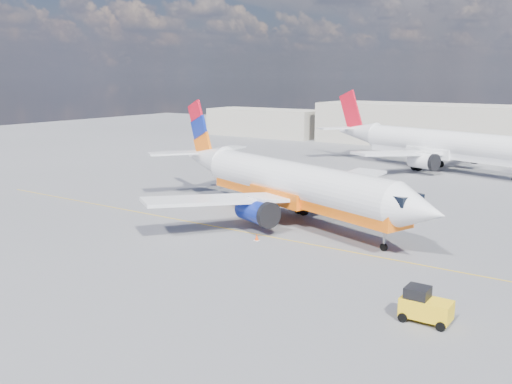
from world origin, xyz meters
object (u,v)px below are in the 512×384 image
Objects in this scene: second_jet at (435,144)px; gse_tug at (425,306)px; traffic_cone at (257,237)px; main_jet at (288,183)px.

gse_tug is at bearing -55.55° from second_jet.
gse_tug is 4.91× the size of traffic_cone.
traffic_cone is at bearing -59.68° from main_jet.
traffic_cone is at bearing 154.19° from gse_tug.
traffic_cone is (-16.63, 7.84, -0.65)m from gse_tug.
second_jet is 65.91× the size of traffic_cone.
gse_tug reaches higher than traffic_cone.
main_jet is 23.61m from gse_tug.
second_jet is 54.87m from gse_tug.
main_jet reaches higher than traffic_cone.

